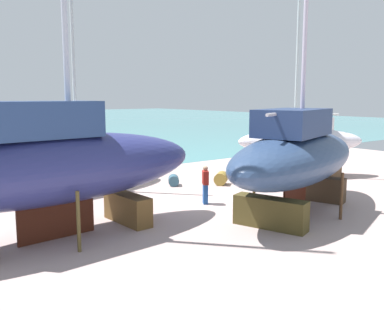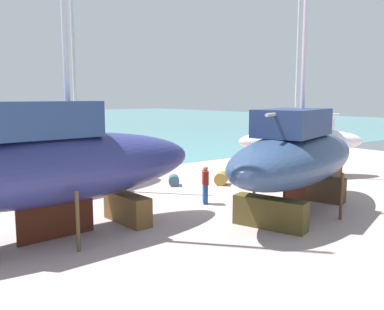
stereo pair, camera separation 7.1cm
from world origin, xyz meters
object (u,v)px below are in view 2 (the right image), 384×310
object	(u,v)px
sailboat_small_center	(296,156)
worker	(205,184)
sailboat_large_starboard	(302,142)
barrel_rust_near	(221,178)
sailboat_mid_port	(53,166)
barrel_ochre	(174,180)
sailboat_far_slipway	(68,151)

from	to	relation	value
sailboat_small_center	worker	world-z (taller)	sailboat_small_center
sailboat_large_starboard	barrel_rust_near	distance (m)	5.72
sailboat_mid_port	worker	bearing A→B (deg)	0.79
barrel_ochre	sailboat_small_center	bearing A→B (deg)	-82.12
worker	barrel_rust_near	size ratio (longest dim) A/B	1.99
sailboat_large_starboard	barrel_rust_near	world-z (taller)	sailboat_large_starboard
worker	barrel_rust_near	world-z (taller)	worker
sailboat_far_slipway	barrel_ochre	bearing A→B (deg)	-31.91
worker	sailboat_mid_port	bearing A→B (deg)	34.58
sailboat_far_slipway	barrel_ochre	xyz separation A→B (m)	(4.95, -2.06, -1.74)
sailboat_small_center	barrel_rust_near	xyz separation A→B (m)	(1.17, 5.93, -1.98)
sailboat_small_center	barrel_ochre	distance (m)	7.63
sailboat_mid_port	sailboat_large_starboard	distance (m)	15.61
sailboat_small_center	sailboat_far_slipway	distance (m)	11.08
sailboat_mid_port	worker	world-z (taller)	sailboat_mid_port
sailboat_large_starboard	barrel_rust_near	xyz separation A→B (m)	(-5.36, 1.00, -1.74)
sailboat_mid_port	barrel_ochre	world-z (taller)	sailboat_mid_port
worker	sailboat_far_slipway	bearing A→B (deg)	-27.55
sailboat_small_center	barrel_ochre	world-z (taller)	sailboat_small_center
sailboat_mid_port	sailboat_large_starboard	bearing A→B (deg)	4.21
worker	barrel_rust_near	bearing A→B (deg)	-110.77
sailboat_large_starboard	sailboat_far_slipway	distance (m)	13.25
sailboat_large_starboard	worker	xyz separation A→B (m)	(-8.59, -1.66, -1.20)
worker	sailboat_large_starboard	bearing A→B (deg)	-139.32
barrel_rust_near	sailboat_small_center	bearing A→B (deg)	-101.17
sailboat_mid_port	barrel_rust_near	bearing A→B (deg)	13.78
barrel_rust_near	sailboat_mid_port	bearing A→B (deg)	-162.19
sailboat_far_slipway	worker	bearing A→B (deg)	-66.65
sailboat_small_center	worker	xyz separation A→B (m)	(-2.06, 3.26, -1.44)
sailboat_large_starboard	worker	world-z (taller)	sailboat_large_starboard
sailboat_large_starboard	barrel_ochre	size ratio (longest dim) A/B	16.64
sailboat_large_starboard	barrel_ochre	distance (m)	8.10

